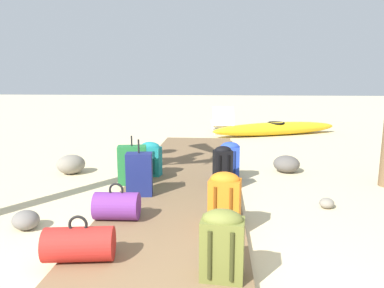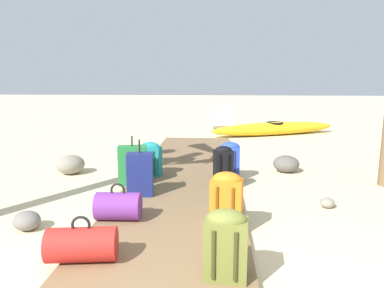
% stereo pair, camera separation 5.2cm
% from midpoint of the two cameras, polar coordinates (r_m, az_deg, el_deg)
% --- Properties ---
extents(ground_plane, '(60.00, 60.00, 0.00)m').
position_cam_midpoint_polar(ground_plane, '(5.09, -1.73, -8.45)').
color(ground_plane, beige).
extents(boardwalk, '(1.65, 7.81, 0.08)m').
position_cam_midpoint_polar(boardwalk, '(5.82, -0.92, -5.62)').
color(boardwalk, brown).
rests_on(boardwalk, ground).
extents(duffel_bag_red, '(0.62, 0.37, 0.41)m').
position_cam_midpoint_polar(duffel_bag_red, '(3.39, -16.70, -14.65)').
color(duffel_bag_red, red).
rests_on(duffel_bag_red, boardwalk).
extents(backpack_olive, '(0.35, 0.27, 0.57)m').
position_cam_midpoint_polar(backpack_olive, '(2.94, 5.26, -15.01)').
color(backpack_olive, olive).
rests_on(backpack_olive, boardwalk).
extents(suitcase_green, '(0.44, 0.28, 0.72)m').
position_cam_midpoint_polar(suitcase_green, '(5.47, -9.00, -3.24)').
color(suitcase_green, '#237538').
rests_on(suitcase_green, boardwalk).
extents(duffel_bag_purple, '(0.50, 0.32, 0.42)m').
position_cam_midpoint_polar(duffel_bag_purple, '(4.19, -11.26, -9.39)').
color(duffel_bag_purple, '#6B2D84').
rests_on(duffel_bag_purple, boardwalk).
extents(backpack_orange, '(0.36, 0.27, 0.59)m').
position_cam_midpoint_polar(backpack_orange, '(3.90, 5.48, -8.35)').
color(backpack_orange, orange).
rests_on(backpack_orange, boardwalk).
extents(backpack_black, '(0.30, 0.25, 0.58)m').
position_cam_midpoint_polar(backpack_black, '(5.36, 5.08, -3.23)').
color(backpack_black, black).
rests_on(backpack_black, boardwalk).
extents(backpack_blue, '(0.32, 0.26, 0.54)m').
position_cam_midpoint_polar(backpack_blue, '(5.93, 6.16, -2.14)').
color(backpack_blue, '#2847B7').
rests_on(backpack_blue, boardwalk).
extents(backpack_teal, '(0.36, 0.24, 0.55)m').
position_cam_midpoint_polar(backpack_teal, '(5.91, -6.23, -2.16)').
color(backpack_teal, '#197A7F').
rests_on(backpack_teal, boardwalk).
extents(suitcase_navy, '(0.36, 0.24, 0.76)m').
position_cam_midpoint_polar(suitcase_navy, '(4.93, -7.89, -4.67)').
color(suitcase_navy, navy).
rests_on(suitcase_navy, boardwalk).
extents(lounge_chair, '(0.71, 1.56, 0.81)m').
position_cam_midpoint_polar(lounge_chair, '(11.02, 4.81, 3.42)').
color(lounge_chair, white).
rests_on(lounge_chair, ground).
extents(kayak, '(3.86, 2.09, 0.38)m').
position_cam_midpoint_polar(kayak, '(10.86, 13.04, 2.34)').
color(kayak, gold).
rests_on(kayak, ground).
extents(rock_left_mid, '(0.64, 0.63, 0.33)m').
position_cam_midpoint_polar(rock_left_mid, '(6.65, -18.07, -3.01)').
color(rock_left_mid, gray).
rests_on(rock_left_mid, ground).
extents(rock_left_far, '(0.42, 0.41, 0.21)m').
position_cam_midpoint_polar(rock_left_far, '(4.46, -24.13, -10.73)').
color(rock_left_far, slate).
rests_on(rock_left_far, ground).
extents(rock_right_near, '(0.60, 0.59, 0.30)m').
position_cam_midpoint_polar(rock_right_near, '(6.63, 14.68, -3.02)').
color(rock_right_near, '#5B5651').
rests_on(rock_right_near, ground).
extents(rock_right_mid, '(0.26, 0.27, 0.13)m').
position_cam_midpoint_polar(rock_right_mid, '(5.02, 20.49, -8.60)').
color(rock_right_mid, gray).
rests_on(rock_right_mid, ground).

